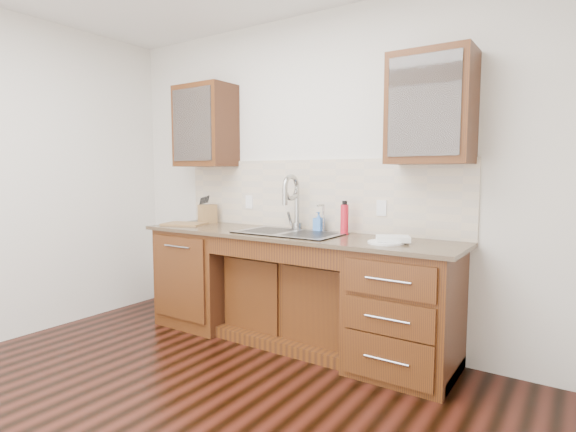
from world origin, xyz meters
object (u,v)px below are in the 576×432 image
Objects in this scene: cutting_board at (185,224)px; soap_bottle at (319,222)px; knife_block at (208,214)px; plate at (386,242)px; water_bottle at (344,220)px.

soap_bottle is at bearing 12.45° from cutting_board.
knife_block reaches higher than soap_bottle.
plate is 1.91m from knife_block.
knife_block is (-1.19, -0.06, 0.01)m from soap_bottle.
soap_bottle is 0.69× the size of water_bottle.
plate is at bearing 10.54° from knife_block.
plate is 1.97m from cutting_board.
water_bottle is at bearing 150.39° from plate.
knife_block is at bearing 172.81° from plate.
soap_bottle is at bearing 169.10° from water_bottle.
water_bottle reaches higher than knife_block.
cutting_board is at bearing -165.58° from soap_bottle.
plate is at bearing -0.54° from cutting_board.
soap_bottle is 1.31m from cutting_board.
water_bottle reaches higher than soap_bottle.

